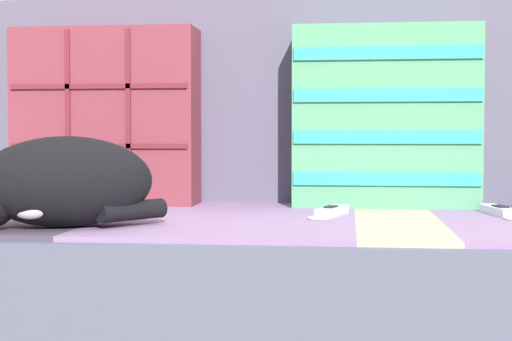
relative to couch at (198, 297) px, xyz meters
name	(u,v)px	position (x,y,z in m)	size (l,w,h in m)	color
couch	(198,297)	(0.00, 0.00, 0.00)	(1.83, 0.88, 0.36)	brown
sofa_backrest	(224,101)	(0.00, 0.37, 0.45)	(1.79, 0.14, 0.53)	#514C60
throw_pillow_quilted	(106,117)	(-0.28, 0.23, 0.40)	(0.46, 0.14, 0.44)	brown
throw_pillow_striped	(385,117)	(0.42, 0.23, 0.40)	(0.44, 0.14, 0.44)	#4C9366
sleeping_cat	(57,185)	(-0.21, -0.28, 0.27)	(0.37, 0.29, 0.17)	black
game_remote_near	(500,211)	(0.66, 0.05, 0.19)	(0.08, 0.21, 0.02)	white
game_remote_far	(331,212)	(0.29, 0.00, 0.19)	(0.09, 0.19, 0.02)	white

